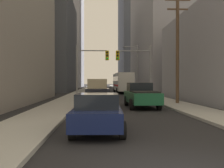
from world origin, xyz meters
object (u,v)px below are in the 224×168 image
object	(u,v)px
city_bus	(123,82)
sedan_navy	(97,113)
sedan_red	(97,99)
traffic_signal_near_right	(135,63)
pickup_truck_green	(141,95)
sedan_grey	(99,90)
traffic_signal_near_left	(91,63)
cargo_van_beige	(97,88)

from	to	relation	value
city_bus	sedan_navy	bearing A→B (deg)	-96.98
sedan_red	traffic_signal_near_right	bearing A→B (deg)	69.13
pickup_truck_green	traffic_signal_near_right	xyz separation A→B (m)	(0.81, 8.79, 3.12)
city_bus	sedan_red	world-z (taller)	city_bus
sedan_grey	traffic_signal_near_left	bearing A→B (deg)	-95.04
traffic_signal_near_left	city_bus	bearing A→B (deg)	72.70
cargo_van_beige	sedan_grey	distance (m)	9.44
sedan_red	sedan_grey	bearing A→B (deg)	89.69
pickup_truck_green	cargo_van_beige	bearing A→B (deg)	110.48
cargo_van_beige	sedan_red	bearing A→B (deg)	-89.57
sedan_red	traffic_signal_near_left	xyz separation A→B (m)	(-0.76, 10.93, 3.26)
traffic_signal_near_left	sedan_navy	bearing A→B (deg)	-87.52
city_bus	traffic_signal_near_right	xyz separation A→B (m)	(-0.10, -16.14, 2.12)
city_bus	traffic_signal_near_left	size ratio (longest dim) A/B	1.92
sedan_red	traffic_signal_near_left	size ratio (longest dim) A/B	0.70
traffic_signal_near_left	traffic_signal_near_right	world-z (taller)	same
pickup_truck_green	sedan_navy	distance (m)	10.17
pickup_truck_green	sedan_grey	distance (m)	18.93
cargo_van_beige	sedan_red	distance (m)	11.38
city_bus	sedan_grey	size ratio (longest dim) A/B	2.72
cargo_van_beige	sedan_navy	size ratio (longest dim) A/B	1.23
sedan_red	pickup_truck_green	bearing A→B (deg)	32.59
sedan_navy	sedan_grey	xyz separation A→B (m)	(0.07, 28.27, 0.00)
sedan_red	sedan_grey	xyz separation A→B (m)	(0.11, 20.80, 0.00)
city_bus	sedan_red	distance (m)	27.44
sedan_grey	traffic_signal_near_left	xyz separation A→B (m)	(-0.87, -9.87, 3.26)
sedan_navy	sedan_grey	size ratio (longest dim) A/B	1.00
sedan_red	traffic_signal_near_left	distance (m)	11.43
city_bus	pickup_truck_green	bearing A→B (deg)	-92.10
sedan_navy	traffic_signal_near_left	world-z (taller)	traffic_signal_near_left
sedan_red	traffic_signal_near_right	distance (m)	12.15
pickup_truck_green	sedan_red	size ratio (longest dim) A/B	1.29
pickup_truck_green	traffic_signal_near_right	distance (m)	9.36
traffic_signal_near_right	sedan_grey	bearing A→B (deg)	112.34
traffic_signal_near_right	cargo_van_beige	bearing A→B (deg)	174.11
pickup_truck_green	sedan_red	xyz separation A→B (m)	(-3.36, -2.15, -0.16)
traffic_signal_near_right	city_bus	bearing A→B (deg)	89.63
sedan_navy	traffic_signal_near_right	distance (m)	19.14
traffic_signal_near_left	cargo_van_beige	bearing A→B (deg)	33.22
city_bus	sedan_grey	xyz separation A→B (m)	(-4.16, -6.28, -1.16)
sedan_navy	sedan_red	xyz separation A→B (m)	(-0.04, 7.47, 0.00)
sedan_red	cargo_van_beige	bearing A→B (deg)	90.43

